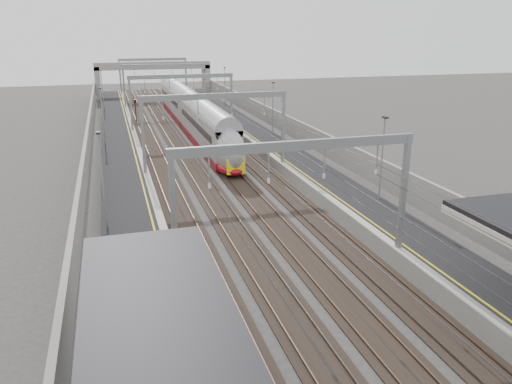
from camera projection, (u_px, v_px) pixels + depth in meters
platform_left at (124, 171)px, 45.74m from camera, size 4.00×120.00×1.00m
platform_right at (288, 159)px, 50.03m from camera, size 4.00×120.00×1.00m
tracks at (210, 169)px, 48.02m from camera, size 11.40×140.00×0.20m
overhead_line at (196, 97)px, 52.17m from camera, size 13.00×140.00×6.60m
overbridge at (153, 70)px, 96.55m from camera, size 22.00×2.20×6.90m
wall_left at (87, 162)px, 44.54m from camera, size 0.30×120.00×3.20m
wall_right at (318, 146)px, 50.54m from camera, size 0.30×120.00×3.20m
train at (193, 117)px, 64.58m from camera, size 2.67×48.66×4.22m
signal_green at (135, 105)px, 72.12m from camera, size 0.32×0.32×3.48m
signal_red_near at (193, 103)px, 74.31m from camera, size 0.32×0.32×3.48m
signal_red_far at (203, 99)px, 78.40m from camera, size 0.32×0.32×3.48m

